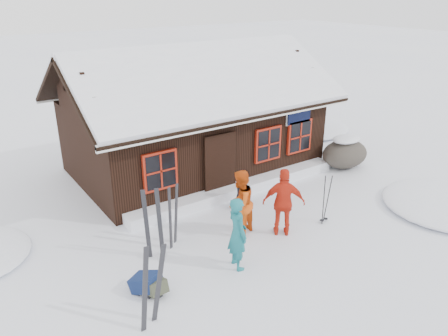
# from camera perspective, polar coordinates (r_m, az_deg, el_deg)

# --- Properties ---
(ground) EXTENTS (120.00, 120.00, 0.00)m
(ground) POSITION_cam_1_polar(r_m,az_deg,el_deg) (11.55, 2.58, -9.22)
(ground) COLOR white
(ground) RESTS_ON ground
(mountain_hut) EXTENTS (8.90, 6.09, 4.42)m
(mountain_hut) POSITION_cam_1_polar(r_m,az_deg,el_deg) (15.47, -4.04, 5.58)
(mountain_hut) COLOR black
(mountain_hut) RESTS_ON ground
(snow_drift) EXTENTS (7.60, 0.60, 0.35)m
(snow_drift) POSITION_cam_1_polar(r_m,az_deg,el_deg) (13.84, 1.94, -2.70)
(snow_drift) COLOR white
(snow_drift) RESTS_ON ground
(snow_mounds) EXTENTS (20.60, 13.20, 0.48)m
(snow_mounds) POSITION_cam_1_polar(r_m,az_deg,el_deg) (13.73, 3.41, -3.77)
(snow_mounds) COLOR white
(snow_mounds) RESTS_ON ground
(skier_teal) EXTENTS (0.53, 0.71, 1.78)m
(skier_teal) POSITION_cam_1_polar(r_m,az_deg,el_deg) (10.05, 1.77, -8.54)
(skier_teal) COLOR #17676E
(skier_teal) RESTS_ON ground
(skier_orange_left) EXTENTS (1.07, 0.97, 1.80)m
(skier_orange_left) POSITION_cam_1_polar(r_m,az_deg,el_deg) (11.33, 2.11, -4.65)
(skier_orange_left) COLOR #CD490E
(skier_orange_left) RESTS_ON ground
(skier_orange_right) EXTENTS (1.13, 1.04, 1.86)m
(skier_orange_right) POSITION_cam_1_polar(r_m,az_deg,el_deg) (11.41, 7.81, -4.49)
(skier_orange_right) COLOR red
(skier_orange_right) RESTS_ON ground
(skier_crouched) EXTENTS (0.64, 0.61, 1.11)m
(skier_crouched) POSITION_cam_1_polar(r_m,az_deg,el_deg) (12.83, 2.23, -2.95)
(skier_crouched) COLOR black
(skier_crouched) RESTS_ON ground
(boulder) EXTENTS (1.81, 1.36, 1.06)m
(boulder) POSITION_cam_1_polar(r_m,az_deg,el_deg) (16.37, 15.50, 1.92)
(boulder) COLOR #464138
(boulder) RESTS_ON ground
(ski_pair_left) EXTENTS (0.65, 0.17, 1.78)m
(ski_pair_left) POSITION_cam_1_polar(r_m,az_deg,el_deg) (8.64, -9.40, -15.13)
(ski_pair_left) COLOR black
(ski_pair_left) RESTS_ON ground
(ski_pair_mid) EXTENTS (0.44, 0.23, 1.87)m
(ski_pair_mid) POSITION_cam_1_polar(r_m,az_deg,el_deg) (10.52, -9.22, -7.35)
(ski_pair_mid) COLOR black
(ski_pair_mid) RESTS_ON ground
(ski_pair_right) EXTENTS (0.43, 0.26, 1.67)m
(ski_pair_right) POSITION_cam_1_polar(r_m,az_deg,el_deg) (11.01, -6.66, -6.35)
(ski_pair_right) COLOR black
(ski_pair_right) RESTS_ON ground
(ski_poles) EXTENTS (0.26, 0.13, 1.45)m
(ski_poles) POSITION_cam_1_polar(r_m,az_deg,el_deg) (12.29, 13.14, -4.11)
(ski_poles) COLOR black
(ski_poles) RESTS_ON ground
(backpack_blue) EXTENTS (0.70, 0.75, 0.33)m
(backpack_blue) POSITION_cam_1_polar(r_m,az_deg,el_deg) (9.82, -10.10, -14.87)
(backpack_blue) COLOR #101F47
(backpack_blue) RESTS_ON ground
(backpack_olive) EXTENTS (0.41, 0.54, 0.28)m
(backpack_olive) POSITION_cam_1_polar(r_m,az_deg,el_deg) (9.74, -8.99, -15.31)
(backpack_olive) COLOR #393D2C
(backpack_olive) RESTS_ON ground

